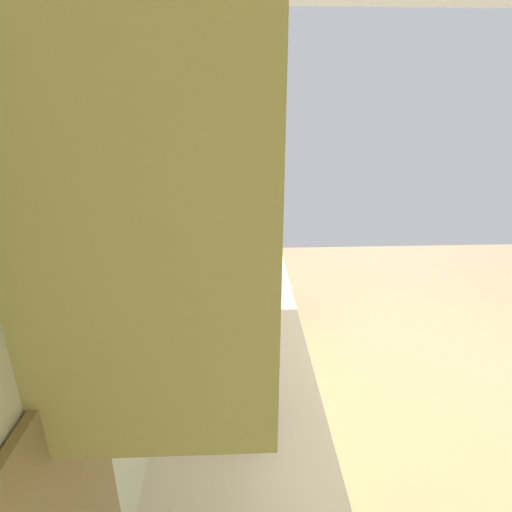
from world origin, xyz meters
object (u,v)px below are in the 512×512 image
(microwave, at_px, (236,249))
(kettle, at_px, (251,397))
(bowl, at_px, (247,302))
(oven_range, at_px, (243,268))

(microwave, distance_m, kettle, 1.33)
(microwave, bearing_deg, bowl, -173.83)
(oven_range, xyz_separation_m, kettle, (-2.30, -0.01, 0.50))
(microwave, relative_size, bowl, 3.03)
(oven_range, relative_size, bowl, 6.62)
(oven_range, bearing_deg, microwave, 177.26)
(kettle, bearing_deg, oven_range, 0.25)
(bowl, height_order, kettle, kettle)
(oven_range, relative_size, microwave, 2.18)
(microwave, xyz_separation_m, kettle, (-1.33, -0.06, -0.06))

